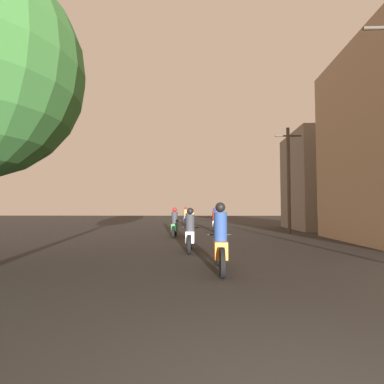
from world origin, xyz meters
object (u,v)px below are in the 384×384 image
at_px(motorcycle_green, 175,225).
at_px(motorcycle_orange, 220,244).
at_px(motorcycle_silver, 190,234).
at_px(building_right_far, 330,181).
at_px(motorcycle_blue, 186,218).
at_px(utility_pole_far, 289,178).
at_px(motorcycle_black, 192,220).
at_px(motorcycle_white, 215,222).

bearing_deg(motorcycle_green, motorcycle_orange, -72.30).
distance_m(motorcycle_silver, building_right_far, 15.28).
bearing_deg(motorcycle_orange, motorcycle_blue, 93.02).
distance_m(motorcycle_blue, utility_pole_far, 11.43).
bearing_deg(motorcycle_black, motorcycle_blue, 97.30).
height_order(motorcycle_orange, building_right_far, building_right_far).
relative_size(motorcycle_green, motorcycle_black, 0.95).
height_order(building_right_far, utility_pole_far, building_right_far).
bearing_deg(motorcycle_black, motorcycle_white, -68.49).
xyz_separation_m(motorcycle_orange, motorcycle_black, (-1.18, 15.95, -0.05)).
bearing_deg(motorcycle_blue, building_right_far, -29.71).
distance_m(motorcycle_orange, utility_pole_far, 12.38).
relative_size(motorcycle_black, utility_pole_far, 0.32).
height_order(motorcycle_silver, building_right_far, building_right_far).
bearing_deg(building_right_far, motorcycle_green, -150.36).
xyz_separation_m(motorcycle_white, motorcycle_black, (-1.59, 3.45, -0.01)).
height_order(motorcycle_orange, motorcycle_black, motorcycle_orange).
bearing_deg(motorcycle_green, utility_pole_far, 25.48).
xyz_separation_m(motorcycle_green, motorcycle_black, (0.70, 7.39, -0.02)).
distance_m(motorcycle_silver, motorcycle_black, 12.66).
distance_m(motorcycle_orange, motorcycle_green, 8.77).
bearing_deg(utility_pole_far, motorcycle_blue, 127.58).
xyz_separation_m(motorcycle_orange, utility_pole_far, (4.87, 11.04, 2.74)).
height_order(motorcycle_white, building_right_far, building_right_far).
bearing_deg(motorcycle_white, utility_pole_far, -27.60).
bearing_deg(motorcycle_white, motorcycle_black, 105.32).
height_order(motorcycle_black, motorcycle_blue, motorcycle_blue).
bearing_deg(motorcycle_orange, motorcycle_silver, 102.12).
xyz_separation_m(motorcycle_green, motorcycle_white, (2.29, 3.94, -0.01)).
bearing_deg(motorcycle_white, motorcycle_green, -129.61).
xyz_separation_m(motorcycle_white, motorcycle_blue, (-2.31, 7.33, 0.04)).
distance_m(motorcycle_green, motorcycle_blue, 11.27).
relative_size(motorcycle_silver, utility_pole_far, 0.30).
bearing_deg(motorcycle_blue, motorcycle_white, -76.76).
bearing_deg(motorcycle_silver, motorcycle_green, 109.12).
xyz_separation_m(motorcycle_silver, motorcycle_black, (-0.32, 12.66, -0.01)).
distance_m(motorcycle_green, motorcycle_white, 4.56).
bearing_deg(motorcycle_black, motorcycle_orange, -89.02).
bearing_deg(motorcycle_orange, motorcycle_black, 91.77).
bearing_deg(motorcycle_blue, utility_pole_far, -56.68).
bearing_deg(motorcycle_blue, motorcycle_black, -83.71).
height_order(motorcycle_green, building_right_far, building_right_far).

